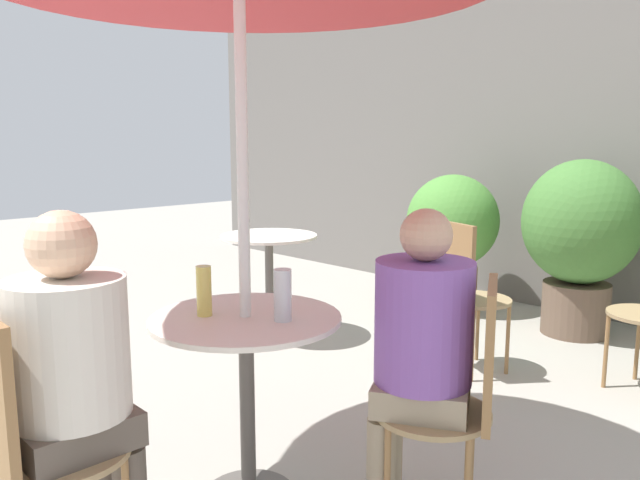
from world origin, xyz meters
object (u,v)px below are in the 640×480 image
cafe_table_near (246,358)px  bistro_chair_1 (462,387)px  seated_person_1 (419,343)px  beer_glass_0 (283,295)px  bistro_chair_3 (464,284)px  beer_glass_1 (204,291)px  bistro_chair_0 (27,432)px  cafe_table_far (269,260)px  potted_plant_1 (580,233)px  potted_plant_0 (452,230)px  seated_person_0 (75,368)px

cafe_table_near → bistro_chair_1: size_ratio=0.80×
seated_person_1 → beer_glass_0: bearing=-88.2°
bistro_chair_3 → seated_person_1: seated_person_1 is taller
bistro_chair_1 → beer_glass_1: beer_glass_1 is taller
bistro_chair_0 → beer_glass_0: 0.94m
cafe_table_near → cafe_table_far: (-1.52, 1.38, -0.02)m
bistro_chair_1 → beer_glass_1: size_ratio=4.84×
cafe_table_far → potted_plant_1: bearing=47.5°
bistro_chair_1 → beer_glass_1: 1.02m
bistro_chair_0 → bistro_chair_1: same height
beer_glass_0 → bistro_chair_0: bearing=-100.0°
cafe_table_near → bistro_chair_0: (-0.01, -0.82, -0.03)m
cafe_table_near → bistro_chair_1: bearing=29.3°
cafe_table_near → potted_plant_1: bearing=90.1°
potted_plant_0 → bistro_chair_0: bearing=-74.9°
cafe_table_near → beer_glass_1: size_ratio=3.87×
potted_plant_0 → bistro_chair_3: bearing=-53.4°
beer_glass_0 → cafe_table_near: bearing=-156.5°
bistro_chair_3 → seated_person_1: 1.62m
seated_person_0 → potted_plant_0: (-1.02, 3.60, -0.04)m
potted_plant_1 → bistro_chair_0: bearing=-90.1°
cafe_table_near → seated_person_0: seated_person_0 is taller
bistro_chair_0 → bistro_chair_3: same height
bistro_chair_1 → beer_glass_0: size_ratio=4.79×
bistro_chair_3 → bistro_chair_0: bearing=111.0°
cafe_table_near → beer_glass_1: beer_glass_1 is taller
seated_person_1 → potted_plant_0: seated_person_1 is taller
bistro_chair_0 → potted_plant_1: potted_plant_1 is taller
potted_plant_1 → potted_plant_0: bearing=-174.9°
cafe_table_far → seated_person_0: size_ratio=0.62×
cafe_table_far → beer_glass_0: bearing=-38.4°
bistro_chair_1 → beer_glass_0: (-0.57, -0.34, 0.29)m
bistro_chair_1 → potted_plant_1: potted_plant_1 is taller
cafe_table_far → beer_glass_0: 2.14m
seated_person_1 → potted_plant_1: bearing=162.8°
cafe_table_far → seated_person_1: (2.09, -1.06, 0.14)m
seated_person_0 → beer_glass_0: bearing=-101.3°
cafe_table_near → bistro_chair_3: 1.77m
cafe_table_near → seated_person_1: (0.58, 0.32, 0.12)m
seated_person_0 → potted_plant_1: 3.69m
bistro_chair_0 → beer_glass_0: (0.16, 0.88, 0.29)m
seated_person_0 → seated_person_1: seated_person_0 is taller
bistro_chair_0 → potted_plant_1: (0.01, 3.85, 0.20)m
bistro_chair_1 → bistro_chair_3: (-0.86, 1.36, 0.00)m
bistro_chair_3 → potted_plant_1: bearing=-78.7°
cafe_table_far → potted_plant_0: 1.64m
bistro_chair_0 → cafe_table_near: bearing=-90.0°
potted_plant_0 → beer_glass_0: bearing=-67.9°
bistro_chair_0 → cafe_table_far: bearing=-54.9°
bistro_chair_0 → potted_plant_0: 3.90m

